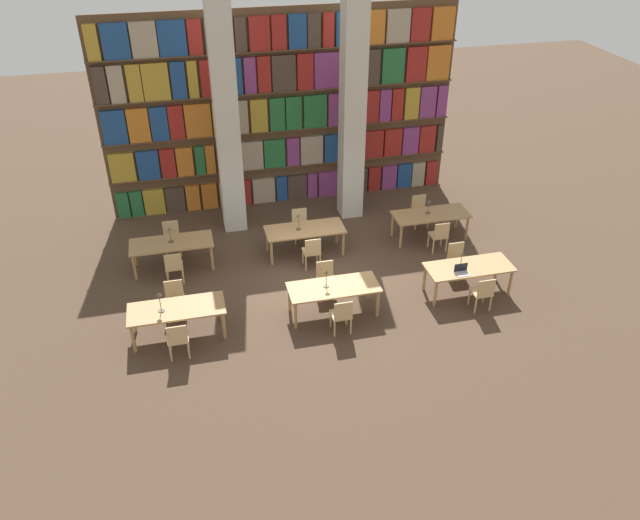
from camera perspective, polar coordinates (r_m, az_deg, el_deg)
The scene contains 29 objects.
ground_plane at distance 15.19m, azimuth -0.12°, elevation -1.81°, with size 40.00×40.00×0.00m, color #4C3828.
bookshelf_bank at distance 17.79m, azimuth -3.45°, elevation 13.36°, with size 9.84×0.35×5.50m.
pillar_left at distance 16.34m, azimuth -8.52°, elevation 12.29°, with size 0.60×0.60×6.00m.
pillar_center at distance 16.91m, azimuth 2.98°, elevation 13.31°, with size 0.60×0.60×6.00m.
reading_table_0 at distance 13.45m, azimuth -12.97°, elevation -4.58°, with size 2.02×0.83×0.72m.
chair_0 at distance 13.00m, azimuth -12.86°, elevation -7.02°, with size 0.42×0.40×0.88m.
chair_1 at distance 14.11m, azimuth -13.12°, elevation -3.47°, with size 0.42×0.40×0.88m.
desk_lamp_0 at distance 13.20m, azimuth -14.47°, elevation -3.45°, with size 0.14×0.14×0.47m.
reading_table_1 at distance 13.74m, azimuth 1.25°, elevation -2.72°, with size 2.02×0.83×0.72m.
chair_2 at distance 13.30m, azimuth 1.99°, elevation -5.02°, with size 0.42×0.40×0.88m.
chair_3 at distance 14.39m, azimuth 0.54°, elevation -1.71°, with size 0.42×0.40×0.88m.
desk_lamp_1 at distance 13.54m, azimuth 0.58°, elevation -1.44°, with size 0.14×0.14×0.42m.
reading_table_2 at distance 14.81m, azimuth 13.45°, elevation -0.83°, with size 2.02×0.83×0.72m.
chair_4 at distance 14.41m, azimuth 14.64°, elevation -2.87°, with size 0.42×0.40×0.88m.
chair_5 at distance 15.43m, azimuth 12.40°, elevation 0.05°, with size 0.42×0.40×0.88m.
desk_lamp_2 at distance 14.57m, azimuth 12.83°, elevation 0.26°, with size 0.14×0.14×0.39m.
laptop at distance 14.46m, azimuth 12.84°, elevation -1.05°, with size 0.32×0.22×0.21m.
reading_table_3 at distance 15.74m, azimuth -13.42°, elevation 1.34°, with size 2.02×0.83×0.72m.
chair_6 at distance 15.23m, azimuth -13.21°, elevation -0.54°, with size 0.42×0.40×0.88m.
chair_7 at distance 16.43m, azimuth -13.40°, elevation 2.07°, with size 0.42×0.40×0.88m.
desk_lamp_3 at distance 15.59m, azimuth -13.59°, elevation 2.47°, with size 0.14×0.14×0.40m.
reading_table_4 at distance 15.89m, azimuth -1.39°, elevation 2.62°, with size 2.02×0.83×0.72m.
chair_8 at distance 15.39m, azimuth -0.74°, elevation 0.81°, with size 0.42×0.40×0.88m.
chair_9 at distance 16.57m, azimuth -1.82°, elevation 3.30°, with size 0.42×0.40×0.88m.
desk_lamp_4 at distance 15.67m, azimuth -2.00°, elevation 3.75°, with size 0.14×0.14×0.44m.
reading_table_5 at distance 16.84m, azimuth 10.08°, elevation 3.95°, with size 2.02×0.83×0.72m.
chair_10 at distance 16.36m, azimuth 10.85°, elevation 2.26°, with size 0.42×0.40×0.88m.
chair_11 at distance 17.47m, azimuth 9.09°, elevation 4.53°, with size 0.42×0.40×0.88m.
desk_lamp_5 at distance 16.68m, azimuth 9.91°, elevation 5.05°, with size 0.14×0.14×0.40m.
Camera 1 is at (-2.88, -12.18, 8.61)m, focal length 35.00 mm.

